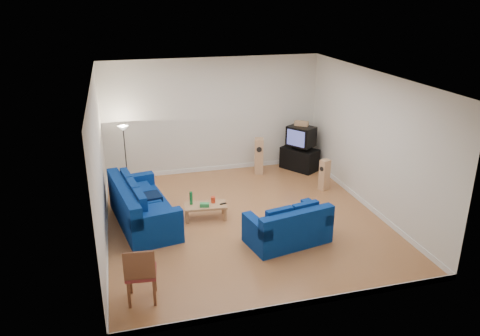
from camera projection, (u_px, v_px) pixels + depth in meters
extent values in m
cube|color=brown|center=(245.00, 220.00, 10.54)|extent=(6.00, 6.50, 0.01)
cube|color=white|center=(245.00, 77.00, 9.41)|extent=(6.00, 6.50, 0.01)
cube|color=silver|center=(213.00, 116.00, 12.91)|extent=(6.00, 0.01, 3.20)
cube|color=silver|center=(303.00, 219.00, 7.04)|extent=(6.00, 0.01, 3.20)
cube|color=silver|center=(99.00, 165.00, 9.24)|extent=(0.01, 6.50, 3.20)
cube|color=silver|center=(371.00, 142.00, 10.70)|extent=(0.01, 6.50, 3.20)
cube|color=white|center=(214.00, 168.00, 13.44)|extent=(6.00, 0.02, 0.12)
cube|color=white|center=(298.00, 304.00, 7.59)|extent=(6.00, 0.02, 0.12)
cube|color=white|center=(107.00, 234.00, 9.79)|extent=(0.02, 6.50, 0.12)
cube|color=white|center=(364.00, 203.00, 11.24)|extent=(0.02, 6.50, 0.12)
cube|color=navy|center=(144.00, 213.00, 10.32)|extent=(1.46, 2.60, 0.47)
cube|color=navy|center=(124.00, 197.00, 9.99)|extent=(0.66, 2.46, 0.48)
cube|color=navy|center=(131.00, 181.00, 11.12)|extent=(1.08, 0.42, 0.27)
cube|color=navy|center=(156.00, 219.00, 9.25)|extent=(1.08, 0.42, 0.27)
cube|color=black|center=(150.00, 198.00, 10.26)|extent=(0.52, 0.52, 0.13)
cube|color=navy|center=(287.00, 232.00, 9.56)|extent=(1.78, 1.22, 0.40)
cube|color=navy|center=(297.00, 222.00, 9.12)|extent=(1.64, 0.53, 0.41)
cube|color=navy|center=(257.00, 226.00, 9.15)|extent=(0.39, 0.94, 0.23)
cube|color=navy|center=(317.00, 212.00, 9.74)|extent=(0.39, 0.94, 0.23)
cube|color=black|center=(284.00, 217.00, 9.57)|extent=(0.45, 0.45, 0.12)
cube|color=tan|center=(205.00, 206.00, 10.49)|extent=(0.98, 0.55, 0.05)
cube|color=tan|center=(188.00, 218.00, 10.31)|extent=(0.07, 0.07, 0.29)
cube|color=tan|center=(186.00, 210.00, 10.65)|extent=(0.07, 0.07, 0.29)
cube|color=tan|center=(225.00, 215.00, 10.45)|extent=(0.07, 0.07, 0.29)
cube|color=tan|center=(223.00, 208.00, 10.79)|extent=(0.07, 0.07, 0.29)
cylinder|color=#197233|center=(191.00, 198.00, 10.45)|extent=(0.08, 0.08, 0.30)
cube|color=green|center=(205.00, 205.00, 10.37)|extent=(0.22, 0.16, 0.08)
cylinder|color=red|center=(213.00, 200.00, 10.56)|extent=(0.12, 0.12, 0.14)
cube|color=black|center=(223.00, 204.00, 10.51)|extent=(0.16, 0.08, 0.02)
cube|color=black|center=(300.00, 159.00, 13.45)|extent=(1.04, 1.17, 0.63)
cube|color=black|center=(301.00, 146.00, 13.37)|extent=(0.57, 0.56, 0.10)
cube|color=black|center=(301.00, 136.00, 13.16)|extent=(0.84, 0.89, 0.55)
cube|color=navy|center=(296.00, 138.00, 12.97)|extent=(0.34, 0.48, 0.44)
cube|color=tan|center=(301.00, 123.00, 13.13)|extent=(0.39, 0.35, 0.13)
cube|color=tan|center=(259.00, 156.00, 13.08)|extent=(0.31, 0.35, 1.02)
cylinder|color=black|center=(259.00, 150.00, 12.85)|extent=(0.15, 0.06, 0.15)
cube|color=tan|center=(324.00, 175.00, 12.02)|extent=(0.29, 0.27, 0.81)
cylinder|color=black|center=(322.00, 169.00, 11.88)|extent=(0.06, 0.12, 0.12)
cylinder|color=black|center=(128.00, 185.00, 12.38)|extent=(0.21, 0.21, 0.03)
cylinder|color=black|center=(126.00, 158.00, 12.10)|extent=(0.03, 0.03, 1.53)
cone|color=white|center=(123.00, 128.00, 11.83)|extent=(0.28, 0.28, 0.12)
cube|color=brown|center=(129.00, 295.00, 7.51)|extent=(0.05, 0.05, 0.49)
cube|color=brown|center=(131.00, 281.00, 7.89)|extent=(0.05, 0.05, 0.49)
cube|color=brown|center=(154.00, 292.00, 7.57)|extent=(0.05, 0.05, 0.49)
cube|color=brown|center=(155.00, 278.00, 7.95)|extent=(0.05, 0.05, 0.49)
cube|color=maroon|center=(141.00, 272.00, 7.63)|extent=(0.54, 0.54, 0.07)
cube|color=brown|center=(139.00, 266.00, 7.33)|extent=(0.50, 0.10, 0.49)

